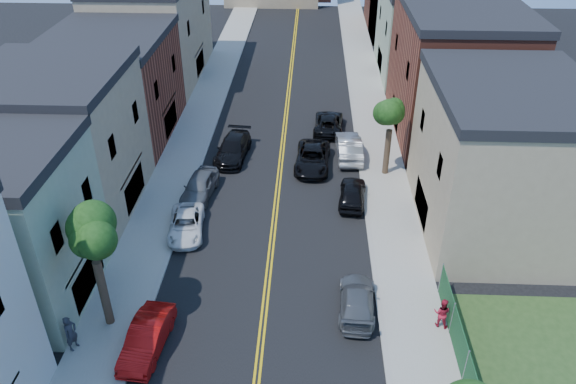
# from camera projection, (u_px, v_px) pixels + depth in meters

# --- Properties ---
(sidewalk_left) EXTENTS (3.20, 100.00, 0.15)m
(sidewalk_left) POSITION_uv_depth(u_px,v_px,m) (200.00, 114.00, 50.88)
(sidewalk_left) COLOR gray
(sidewalk_left) RESTS_ON ground
(sidewalk_right) EXTENTS (3.20, 100.00, 0.15)m
(sidewalk_right) POSITION_uv_depth(u_px,v_px,m) (373.00, 117.00, 50.30)
(sidewalk_right) COLOR gray
(sidewalk_right) RESTS_ON ground
(curb_left) EXTENTS (0.30, 100.00, 0.15)m
(curb_left) POSITION_uv_depth(u_px,v_px,m) (219.00, 115.00, 50.82)
(curb_left) COLOR gray
(curb_left) RESTS_ON ground
(curb_right) EXTENTS (0.30, 100.00, 0.15)m
(curb_right) POSITION_uv_depth(u_px,v_px,m) (354.00, 117.00, 50.37)
(curb_right) COLOR gray
(curb_right) RESTS_ON ground
(bldg_left_tan_near) EXTENTS (9.00, 10.00, 9.00)m
(bldg_left_tan_near) POSITION_uv_depth(u_px,v_px,m) (59.00, 146.00, 36.07)
(bldg_left_tan_near) COLOR #998466
(bldg_left_tan_near) RESTS_ON ground
(bldg_left_brick) EXTENTS (9.00, 12.00, 8.00)m
(bldg_left_brick) POSITION_uv_depth(u_px,v_px,m) (113.00, 89.00, 45.63)
(bldg_left_brick) COLOR brown
(bldg_left_brick) RESTS_ON ground
(bldg_left_tan_far) EXTENTS (9.00, 16.00, 9.50)m
(bldg_left_tan_far) POSITION_uv_depth(u_px,v_px,m) (154.00, 30.00, 57.05)
(bldg_left_tan_far) COLOR #998466
(bldg_left_tan_far) RESTS_ON ground
(bldg_right_tan) EXTENTS (9.00, 12.00, 9.00)m
(bldg_right_tan) POSITION_uv_depth(u_px,v_px,m) (501.00, 163.00, 34.21)
(bldg_right_tan) COLOR #998466
(bldg_right_tan) RESTS_ON ground
(bldg_right_brick) EXTENTS (9.00, 14.00, 10.00)m
(bldg_right_brick) POSITION_uv_depth(u_px,v_px,m) (455.00, 74.00, 45.76)
(bldg_right_brick) COLOR brown
(bldg_right_brick) RESTS_ON ground
(bldg_right_palegrn) EXTENTS (9.00, 12.00, 8.50)m
(bldg_right_palegrn) POSITION_uv_depth(u_px,v_px,m) (425.00, 33.00, 57.98)
(bldg_right_palegrn) COLOR gray
(bldg_right_palegrn) RESTS_ON ground
(tree_left_mid) EXTENTS (5.20, 5.20, 9.29)m
(tree_left_mid) POSITION_uv_depth(u_px,v_px,m) (87.00, 220.00, 25.46)
(tree_left_mid) COLOR #3A251D
(tree_left_mid) RESTS_ON sidewalk_left
(tree_right_far) EXTENTS (4.40, 4.40, 8.03)m
(tree_right_far) POSITION_uv_depth(u_px,v_px,m) (393.00, 103.00, 38.83)
(tree_right_far) COLOR #3A251D
(tree_right_far) RESTS_ON sidewalk_right
(red_sedan) EXTENTS (2.00, 4.64, 1.49)m
(red_sedan) POSITION_uv_depth(u_px,v_px,m) (147.00, 338.00, 27.17)
(red_sedan) COLOR #B50E0C
(red_sedan) RESTS_ON ground
(white_pickup) EXTENTS (2.63, 4.79, 1.27)m
(white_pickup) POSITION_uv_depth(u_px,v_px,m) (186.00, 224.00, 35.34)
(white_pickup) COLOR silver
(white_pickup) RESTS_ON ground
(grey_car_left) EXTENTS (2.45, 4.89, 1.60)m
(grey_car_left) POSITION_uv_depth(u_px,v_px,m) (200.00, 186.00, 38.95)
(grey_car_left) COLOR #505357
(grey_car_left) RESTS_ON ground
(black_car_left) EXTENTS (2.76, 5.65, 1.58)m
(black_car_left) POSITION_uv_depth(u_px,v_px,m) (233.00, 149.00, 43.70)
(black_car_left) COLOR black
(black_car_left) RESTS_ON ground
(grey_car_right) EXTENTS (2.18, 4.74, 1.34)m
(grey_car_right) POSITION_uv_depth(u_px,v_px,m) (357.00, 300.00, 29.47)
(grey_car_right) COLOR #4E5155
(grey_car_right) RESTS_ON ground
(black_car_right) EXTENTS (2.20, 4.53, 1.49)m
(black_car_right) POSITION_uv_depth(u_px,v_px,m) (352.00, 193.00, 38.30)
(black_car_right) COLOR black
(black_car_right) RESTS_ON ground
(silver_car_right) EXTENTS (2.03, 5.29, 1.72)m
(silver_car_right) POSITION_uv_depth(u_px,v_px,m) (349.00, 147.00, 43.76)
(silver_car_right) COLOR #989B9F
(silver_car_right) RESTS_ON ground
(dark_car_right_far) EXTENTS (2.70, 5.31, 1.44)m
(dark_car_right_far) POSITION_uv_depth(u_px,v_px,m) (329.00, 123.00, 47.86)
(dark_car_right_far) COLOR black
(dark_car_right_far) RESTS_ON ground
(black_suv_lane) EXTENTS (2.86, 5.64, 1.53)m
(black_suv_lane) POSITION_uv_depth(u_px,v_px,m) (313.00, 158.00, 42.47)
(black_suv_lane) COLOR black
(black_suv_lane) RESTS_ON ground
(pedestrian_left) EXTENTS (0.70, 0.84, 1.98)m
(pedestrian_left) POSITION_uv_depth(u_px,v_px,m) (71.00, 333.00, 26.88)
(pedestrian_left) COLOR #2A2B32
(pedestrian_left) RESTS_ON sidewalk_left
(pedestrian_right) EXTENTS (1.01, 0.90, 1.73)m
(pedestrian_right) POSITION_uv_depth(u_px,v_px,m) (442.00, 313.00, 28.21)
(pedestrian_right) COLOR #AA1A2F
(pedestrian_right) RESTS_ON sidewalk_right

